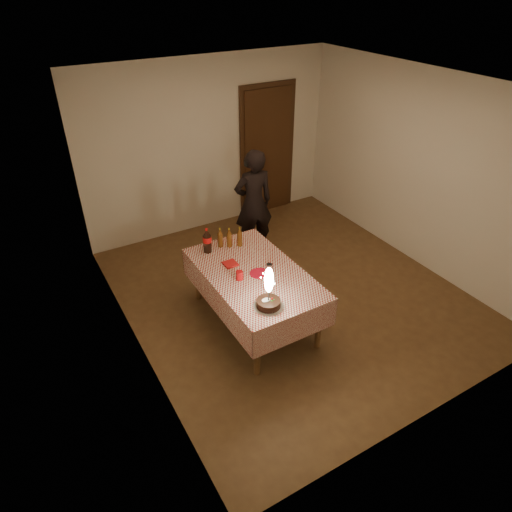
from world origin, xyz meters
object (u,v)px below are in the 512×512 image
Objects in this scene: dining_table at (254,279)px; amber_bottle_right at (240,237)px; photographer at (254,203)px; amber_bottle_left at (220,238)px; birthday_cake at (269,296)px; amber_bottle_mid at (229,238)px; red_cup at (240,275)px; cola_bottle at (207,241)px; red_plate at (259,273)px; clear_cup at (269,268)px.

amber_bottle_right is (0.14, 0.59, 0.21)m from dining_table.
amber_bottle_left is at bearing -141.18° from photographer.
amber_bottle_mid is (0.20, 1.24, -0.02)m from birthday_cake.
amber_bottle_mid is at bearing 71.44° from red_cup.
cola_bottle is 1.25× the size of amber_bottle_mid.
cola_bottle is 0.41m from amber_bottle_right.
birthday_cake reaches higher than dining_table.
red_cup is (-0.02, 0.57, -0.08)m from birthday_cake.
birthday_cake is 0.60m from red_plate.
amber_bottle_left is (0.11, 1.29, -0.02)m from birthday_cake.
red_cup is 0.37m from clear_cup.
red_cup is at bearing -108.56° from amber_bottle_mid.
clear_cup is (0.37, -0.03, -0.01)m from red_cup.
clear_cup is 0.35× the size of amber_bottle_left.
birthday_cake reaches higher than red_cup.
amber_bottle_left is 0.11m from amber_bottle_mid.
amber_bottle_left is 1.12m from photographer.
clear_cup is 1.59m from photographer.
red_plate is 0.79m from cola_bottle.
red_cup is 1.74m from photographer.
amber_bottle_mid is 1.09m from photographer.
amber_bottle_mid is at bearing 91.39° from red_plate.
red_plate is at bearing 68.19° from birthday_cake.
birthday_cake is at bearing -99.25° from amber_bottle_mid.
amber_bottle_left is (-0.07, 0.69, 0.21)m from dining_table.
dining_table is at bearing -92.14° from amber_bottle_mid.
dining_table is 6.75× the size of amber_bottle_mid.
birthday_cake is 1.23m from amber_bottle_right.
amber_bottle_right is at bearing -10.18° from cola_bottle.
red_plate is 0.86× the size of amber_bottle_right.
birthday_cake reaches higher than amber_bottle_mid.
clear_cup is 0.28× the size of cola_bottle.
birthday_cake is 1.86× the size of amber_bottle_mid.
amber_bottle_left is 1.00× the size of amber_bottle_right.
amber_bottle_left is (-0.11, 0.75, 0.11)m from red_plate.
photographer reaches higher than amber_bottle_right.
photographer is (0.76, 1.45, 0.07)m from red_plate.
cola_bottle reaches higher than dining_table.
amber_bottle_left is at bearing 98.58° from red_plate.
cola_bottle is 0.20× the size of photographer.
dining_table is 0.72m from amber_bottle_left.
red_plate is 0.14× the size of photographer.
red_cup is 0.31× the size of cola_bottle.
amber_bottle_right is (0.32, 1.19, -0.02)m from birthday_cake.
photographer is (0.78, 0.76, -0.04)m from amber_bottle_mid.
red_cup is 0.39× the size of amber_bottle_mid.
cola_bottle is (-0.30, 0.72, 0.15)m from red_plate.
cola_bottle reaches higher than clear_cup.
amber_bottle_mid is (-0.12, 0.05, 0.00)m from amber_bottle_right.
cola_bottle is at bearing -145.28° from photographer.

